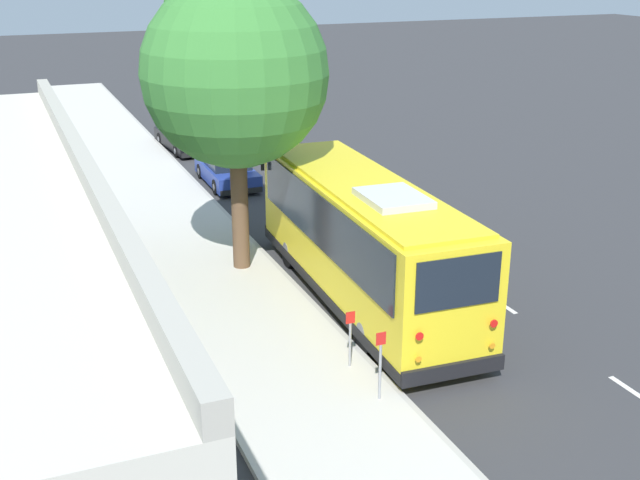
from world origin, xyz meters
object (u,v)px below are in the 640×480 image
(shuttle_bus, at_px, (363,234))
(sign_post_far, at_px, (350,338))
(street_tree, at_px, (233,60))
(sign_post_near, at_px, (380,365))
(parked_sedan_black, at_px, (183,138))
(parked_sedan_blue, at_px, (227,170))

(shuttle_bus, relative_size, sign_post_far, 7.78)
(street_tree, height_order, sign_post_near, street_tree)
(parked_sedan_black, bearing_deg, street_tree, 168.98)
(street_tree, relative_size, sign_post_far, 6.76)
(street_tree, distance_m, sign_post_far, 8.79)
(parked_sedan_blue, height_order, street_tree, street_tree)
(sign_post_far, bearing_deg, street_tree, 3.87)
(shuttle_bus, relative_size, sign_post_near, 6.81)
(parked_sedan_blue, xyz_separation_m, sign_post_far, (-16.08, 1.76, 0.26))
(shuttle_bus, distance_m, sign_post_near, 5.50)
(sign_post_near, xyz_separation_m, sign_post_far, (1.52, 0.00, -0.10))
(parked_sedan_blue, height_order, sign_post_far, sign_post_far)
(shuttle_bus, relative_size, street_tree, 1.15)
(parked_sedan_black, distance_m, street_tree, 16.94)
(shuttle_bus, xyz_separation_m, street_tree, (3.42, 2.43, 4.31))
(parked_sedan_blue, xyz_separation_m, sign_post_near, (-17.60, 1.76, 0.36))
(shuttle_bus, height_order, street_tree, street_tree)
(sign_post_near, bearing_deg, sign_post_far, 0.00)
(parked_sedan_blue, bearing_deg, sign_post_near, 175.09)
(parked_sedan_black, distance_m, sign_post_near, 24.38)
(parked_sedan_black, relative_size, street_tree, 0.52)
(sign_post_far, bearing_deg, sign_post_near, 180.00)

